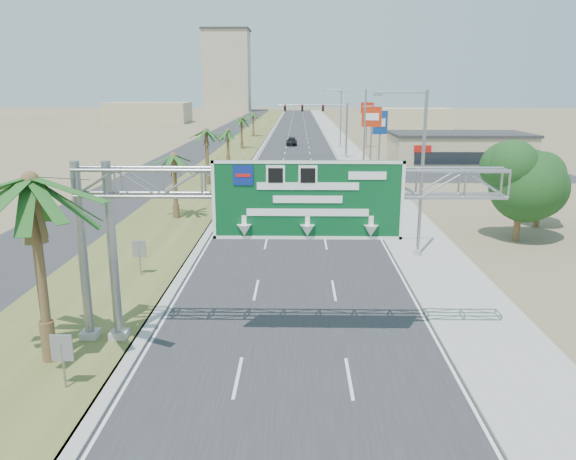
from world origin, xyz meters
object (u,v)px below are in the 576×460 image
at_px(signal_mast, 333,125).
at_px(car_mid_lane, 300,191).
at_px(palm_near, 30,181).
at_px(pole_sign_red_far, 367,111).
at_px(car_right_lane, 324,169).
at_px(car_left_lane, 252,209).
at_px(pole_sign_red_near, 372,120).
at_px(sign_gantry, 267,197).
at_px(pole_sign_blue, 380,125).
at_px(car_far, 292,142).
at_px(store_building, 458,149).

xyz_separation_m(signal_mast, car_mid_lane, (-4.83, -31.18, -4.15)).
xyz_separation_m(palm_near, pole_sign_red_far, (21.16, 79.34, -0.67)).
distance_m(palm_near, car_right_lane, 50.57).
xyz_separation_m(car_left_lane, pole_sign_red_near, (12.53, 25.36, 5.58)).
bearing_deg(sign_gantry, car_right_lane, 84.69).
xyz_separation_m(palm_near, pole_sign_blue, (20.00, 55.25, -1.45)).
bearing_deg(car_mid_lane, palm_near, -99.45).
height_order(sign_gantry, car_far, sign_gantry).
distance_m(sign_gantry, car_mid_lane, 31.36).
bearing_deg(palm_near, car_mid_lane, 73.78).
xyz_separation_m(car_left_lane, car_far, (2.46, 58.79, -0.07)).
relative_size(store_building, car_right_lane, 3.90).
height_order(pole_sign_red_near, pole_sign_red_far, pole_sign_red_near).
bearing_deg(pole_sign_blue, car_left_lane, -115.06).
bearing_deg(car_right_lane, signal_mast, 76.49).
relative_size(sign_gantry, pole_sign_red_near, 2.05).
bearing_deg(pole_sign_blue, pole_sign_red_far, 87.26).
height_order(signal_mast, car_mid_lane, signal_mast).
bearing_deg(signal_mast, car_far, 107.81).
bearing_deg(car_far, sign_gantry, -89.69).
relative_size(palm_near, signal_mast, 0.81).
xyz_separation_m(sign_gantry, pole_sign_red_near, (10.06, 48.03, 0.29)).
bearing_deg(palm_near, signal_mast, 77.34).
height_order(car_left_lane, car_right_lane, car_left_lane).
xyz_separation_m(store_building, car_far, (-23.07, 25.39, -1.31)).
distance_m(sign_gantry, pole_sign_red_far, 78.50).
relative_size(palm_near, store_building, 0.46).
bearing_deg(pole_sign_red_far, car_left_lane, -105.80).
distance_m(car_left_lane, car_mid_lane, 9.06).
bearing_deg(car_mid_lane, pole_sign_red_near, 69.99).
bearing_deg(car_right_lane, pole_sign_red_near, 6.84).
bearing_deg(palm_near, car_far, 84.43).
xyz_separation_m(sign_gantry, store_building, (23.06, 56.07, -4.06)).
relative_size(signal_mast, car_right_lane, 2.23).
xyz_separation_m(pole_sign_blue, pole_sign_red_far, (1.15, 24.09, 0.78)).
relative_size(car_mid_lane, car_far, 0.89).
bearing_deg(pole_sign_red_far, store_building, -64.80).
distance_m(signal_mast, car_right_lane, 16.05).
relative_size(pole_sign_red_near, pole_sign_red_far, 1.03).
xyz_separation_m(store_building, car_mid_lane, (-21.66, -25.20, -1.30)).
bearing_deg(car_mid_lane, store_building, 56.09).
relative_size(palm_near, pole_sign_red_near, 1.02).
relative_size(store_building, pole_sign_blue, 2.41).
bearing_deg(signal_mast, pole_sign_red_near, -74.72).
height_order(palm_near, pole_sign_red_near, palm_near).
xyz_separation_m(palm_near, signal_mast, (14.37, 63.97, -2.08)).
bearing_deg(pole_sign_red_near, car_far, 106.76).
bearing_deg(car_far, palm_near, -95.27).
xyz_separation_m(signal_mast, store_building, (16.83, -5.97, -2.85)).
height_order(car_mid_lane, pole_sign_red_near, pole_sign_red_near).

